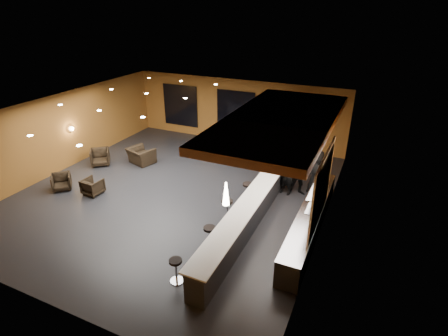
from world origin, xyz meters
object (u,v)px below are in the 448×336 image
at_px(staff_c, 316,172).
at_px(armchair_c, 100,157).
at_px(pendant_1, 256,160).
at_px(armchair_d, 141,156).
at_px(bar_stool_0, 176,268).
at_px(bar_stool_4, 261,171).
at_px(pendant_2, 277,137).
at_px(prep_counter, 310,222).
at_px(staff_a, 287,175).
at_px(staff_b, 300,174).
at_px(bar_counter, 249,214).
at_px(bar_stool_3, 247,190).
at_px(pendant_0, 226,194).
at_px(bar_stool_2, 227,208).
at_px(armchair_b, 93,186).
at_px(bar_stool_1, 210,235).
at_px(armchair_a, 62,182).
at_px(column, 287,138).

distance_m(staff_c, armchair_c, 10.14).
bearing_deg(pendant_1, armchair_d, 160.68).
relative_size(bar_stool_0, bar_stool_4, 1.06).
bearing_deg(pendant_2, prep_counter, -51.34).
bearing_deg(bar_stool_4, staff_a, -27.06).
xyz_separation_m(staff_b, armchair_c, (-9.46, -1.09, -0.54)).
bearing_deg(bar_counter, bar_stool_3, 113.22).
height_order(bar_counter, pendant_1, pendant_1).
height_order(pendant_0, staff_b, pendant_0).
bearing_deg(staff_c, armchair_c, -146.70).
xyz_separation_m(bar_stool_3, bar_stool_4, (-0.09, 1.92, -0.05)).
distance_m(pendant_1, bar_stool_2, 2.06).
distance_m(pendant_0, staff_b, 5.26).
bearing_deg(staff_c, armchair_b, -130.25).
distance_m(prep_counter, bar_stool_1, 3.47).
bearing_deg(pendant_1, staff_c, 61.48).
height_order(armchair_a, bar_stool_3, bar_stool_3).
xyz_separation_m(pendant_1, armchair_d, (-6.72, 2.36, -1.96)).
bearing_deg(bar_counter, armchair_a, -174.89).
bearing_deg(pendant_1, armchair_c, 170.73).
xyz_separation_m(armchair_d, bar_stool_4, (5.96, 0.63, 0.08)).
relative_size(prep_counter, armchair_b, 8.15).
relative_size(staff_a, bar_stool_0, 2.28).
height_order(staff_c, bar_stool_0, staff_c).
relative_size(column, staff_a, 2.01).
height_order(prep_counter, armchair_a, prep_counter).
distance_m(column, armchair_d, 7.08).
bearing_deg(bar_counter, prep_counter, 14.04).
bearing_deg(staff_c, pendant_0, -82.01).
bearing_deg(staff_a, staff_b, 24.63).
relative_size(armchair_d, bar_stool_2, 1.39).
xyz_separation_m(armchair_d, bar_stool_3, (6.05, -1.29, 0.12)).
bearing_deg(armchair_d, armchair_a, 85.24).
distance_m(bar_counter, bar_stool_0, 3.51).
distance_m(staff_b, bar_stool_0, 6.66).
bearing_deg(pendant_2, armchair_b, -152.46).
height_order(pendant_1, armchair_d, pendant_1).
bearing_deg(column, staff_a, -73.10).
bearing_deg(bar_stool_4, bar_stool_2, -91.24).
xyz_separation_m(armchair_b, armchair_d, (-0.05, 3.34, 0.05)).
relative_size(pendant_2, bar_stool_4, 0.97).
bearing_deg(pendant_0, bar_stool_1, 155.26).
distance_m(staff_a, staff_c, 1.23).
distance_m(bar_counter, armchair_a, 8.18).
height_order(pendant_2, armchair_c, pendant_2).
height_order(prep_counter, pendant_0, pendant_0).
bearing_deg(staff_a, staff_c, 39.63).
bearing_deg(armchair_b, staff_a, -152.94).
relative_size(pendant_1, bar_stool_1, 0.87).
height_order(staff_c, armchair_c, staff_c).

